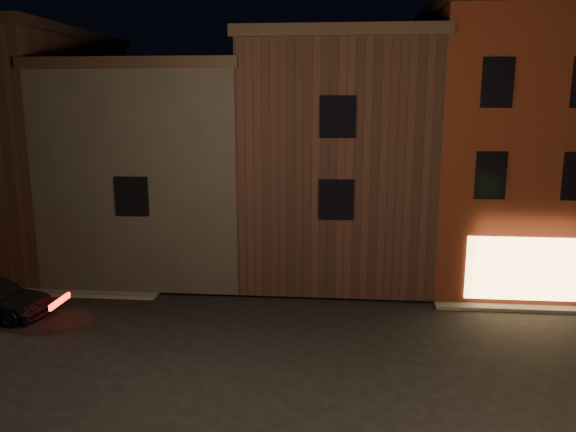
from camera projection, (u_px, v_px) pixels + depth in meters
The scene contains 6 objects.
ground at pixel (275, 373), 14.85m from camera, with size 120.00×120.00×0.00m, color black.
sidewalk_far_left at pixel (3, 210), 36.16m from camera, with size 30.00×30.00×0.12m, color #2D2B28.
corner_building at pixel (502, 143), 22.25m from camera, with size 6.50×8.50×10.50m.
row_building_a at pixel (338, 153), 23.96m from camera, with size 7.30×10.30×9.40m.
row_building_b at pixel (173, 163), 24.72m from camera, with size 7.80×10.30×8.40m.
row_building_c at pixel (15, 145), 25.23m from camera, with size 7.30×10.30×9.90m.
Camera 1 is at (1.62, -13.60, 7.10)m, focal length 35.00 mm.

